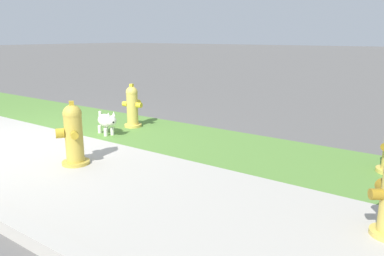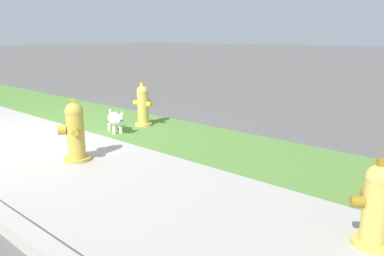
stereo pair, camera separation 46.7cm
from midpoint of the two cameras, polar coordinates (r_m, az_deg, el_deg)
ground_plane at (r=6.18m, az=-23.70°, el=-2.04°), size 120.00×120.00×0.00m
sidewalk_pavement at (r=6.18m, az=-23.70°, el=-1.99°), size 18.00×2.21×0.01m
grass_verge at (r=7.18m, az=-9.58°, el=1.08°), size 18.00×1.69×0.01m
fire_hydrant_near_corner at (r=6.67m, az=-5.49°, el=3.43°), size 0.39×0.36×0.76m
fire_hydrant_mid_block at (r=3.26m, az=29.99°, el=-10.31°), size 0.35×0.34×0.70m
fire_hydrant_far_end at (r=4.88m, az=-14.80°, el=-0.57°), size 0.38×0.38×0.81m
small_white_dog at (r=6.24m, az=-9.49°, el=1.31°), size 0.53×0.31×0.41m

